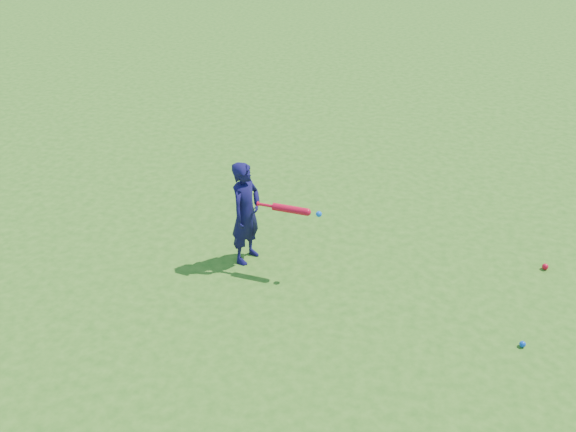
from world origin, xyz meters
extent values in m
plane|color=#2F6418|center=(0.00, 0.00, 0.00)|extent=(80.00, 80.00, 0.00)
imported|color=#110E41|center=(-0.05, -0.32, 0.62)|extent=(0.43, 0.52, 1.24)
sphere|color=red|center=(3.33, 0.19, 0.04)|extent=(0.07, 0.07, 0.07)
sphere|color=#0B41C4|center=(2.95, -1.22, 0.03)|extent=(0.06, 0.06, 0.06)
cylinder|color=red|center=(0.11, -0.39, 0.79)|extent=(0.02, 0.06, 0.06)
cylinder|color=red|center=(0.20, -0.40, 0.79)|extent=(0.19, 0.05, 0.03)
cylinder|color=red|center=(0.48, -0.43, 0.79)|extent=(0.40, 0.13, 0.08)
sphere|color=red|center=(0.67, -0.45, 0.79)|extent=(0.08, 0.08, 0.08)
sphere|color=blue|center=(0.80, -0.46, 0.79)|extent=(0.07, 0.07, 0.07)
camera|label=1|loc=(1.73, -6.30, 4.26)|focal=40.00mm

